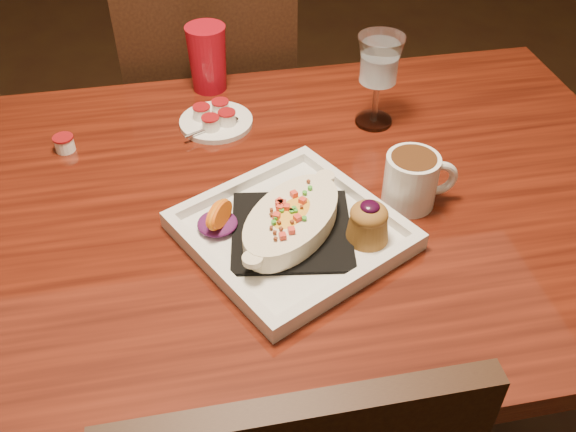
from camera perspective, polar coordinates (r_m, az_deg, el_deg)
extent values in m
cube|color=maroon|center=(1.11, -4.22, 0.23)|extent=(1.50, 0.90, 0.04)
cylinder|color=black|center=(1.80, 16.39, 1.49)|extent=(0.07, 0.07, 0.71)
cube|color=black|center=(1.84, -6.75, 7.77)|extent=(0.42, 0.42, 0.04)
cylinder|color=black|center=(2.12, -2.15, 5.72)|extent=(0.04, 0.04, 0.45)
cylinder|color=black|center=(2.10, -11.35, 4.59)|extent=(0.04, 0.04, 0.45)
cylinder|color=black|center=(1.85, -0.46, -0.30)|extent=(0.04, 0.04, 0.45)
cylinder|color=black|center=(1.84, -10.93, -1.62)|extent=(0.04, 0.04, 0.45)
cube|color=black|center=(1.54, -6.76, 11.69)|extent=(0.40, 0.03, 0.46)
cube|color=white|center=(1.03, 0.32, -1.67)|extent=(0.41, 0.41, 0.01)
cube|color=black|center=(1.02, 0.32, -1.30)|extent=(0.22, 0.22, 0.01)
ellipsoid|color=yellow|center=(1.01, 0.32, -0.36)|extent=(0.20, 0.20, 0.04)
ellipsoid|color=#5B1454|center=(1.03, -6.29, -0.66)|extent=(0.07, 0.07, 0.02)
cone|color=brown|center=(1.00, 7.11, -0.90)|extent=(0.07, 0.07, 0.05)
ellipsoid|color=brown|center=(0.99, 7.23, 0.17)|extent=(0.06, 0.06, 0.03)
ellipsoid|color=black|center=(0.98, 7.30, 0.83)|extent=(0.03, 0.03, 0.01)
cylinder|color=white|center=(1.09, 10.83, 3.11)|extent=(0.09, 0.09, 0.09)
cylinder|color=#3C2110|center=(1.06, 11.09, 4.73)|extent=(0.07, 0.07, 0.02)
torus|color=white|center=(1.10, 13.22, 3.27)|extent=(0.07, 0.02, 0.07)
cylinder|color=silver|center=(1.31, 7.60, 8.40)|extent=(0.07, 0.07, 0.01)
cylinder|color=silver|center=(1.28, 7.77, 10.01)|extent=(0.01, 0.01, 0.08)
cone|color=silver|center=(1.24, 8.14, 13.53)|extent=(0.09, 0.09, 0.09)
cylinder|color=white|center=(1.30, -6.40, 8.31)|extent=(0.15, 0.15, 0.01)
cylinder|color=white|center=(1.30, -7.66, 9.07)|extent=(0.03, 0.03, 0.02)
cylinder|color=maroon|center=(1.29, -7.72, 9.58)|extent=(0.04, 0.04, 0.00)
cylinder|color=white|center=(1.31, -6.02, 9.56)|extent=(0.03, 0.03, 0.02)
cylinder|color=maroon|center=(1.30, -6.06, 10.06)|extent=(0.04, 0.04, 0.00)
cylinder|color=white|center=(1.27, -5.44, 8.64)|extent=(0.03, 0.03, 0.02)
cylinder|color=maroon|center=(1.27, -5.48, 9.15)|extent=(0.04, 0.04, 0.00)
cylinder|color=white|center=(1.26, -6.88, 8.16)|extent=(0.03, 0.03, 0.02)
cylinder|color=maroon|center=(1.25, -6.93, 8.68)|extent=(0.04, 0.04, 0.00)
cylinder|color=white|center=(1.28, -19.25, 6.05)|extent=(0.04, 0.04, 0.03)
cylinder|color=maroon|center=(1.27, -19.39, 6.59)|extent=(0.04, 0.04, 0.00)
cone|color=#A60B1A|center=(1.39, -7.16, 13.74)|extent=(0.08, 0.08, 0.14)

